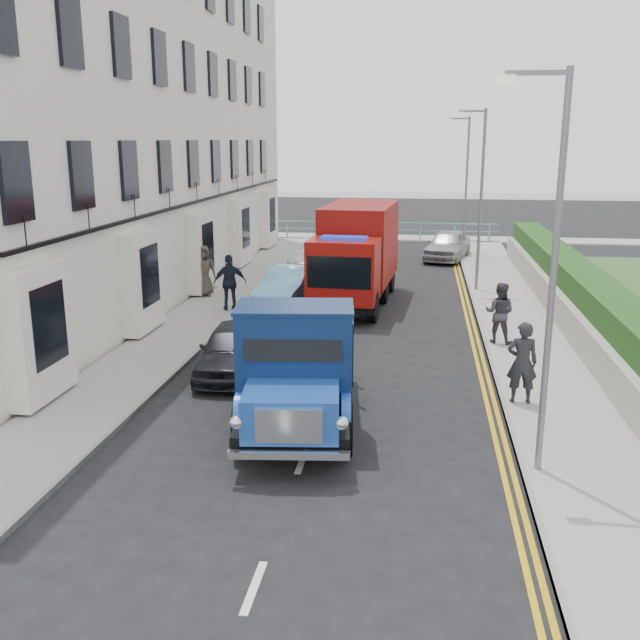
{
  "coord_description": "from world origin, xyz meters",
  "views": [
    {
      "loc": [
        2.08,
        -14.22,
        5.88
      ],
      "look_at": [
        -0.41,
        3.22,
        1.4
      ],
      "focal_mm": 40.0,
      "sensor_mm": 36.0,
      "label": 1
    }
  ],
  "objects_px": {
    "lamp_mid": "(478,190)",
    "pedestrian_east_near": "(522,362)",
    "parked_car_front": "(234,349)",
    "bedford_lorry": "(296,376)",
    "red_lorry": "(357,252)",
    "lamp_near": "(547,255)",
    "lamp_far": "(464,177)"
  },
  "relations": [
    {
      "from": "lamp_mid",
      "to": "pedestrian_east_near",
      "type": "distance_m",
      "value": 12.94
    },
    {
      "from": "parked_car_front",
      "to": "bedford_lorry",
      "type": "bearing_deg",
      "value": -61.18
    },
    {
      "from": "lamp_mid",
      "to": "parked_car_front",
      "type": "distance_m",
      "value": 13.49
    },
    {
      "from": "bedford_lorry",
      "to": "pedestrian_east_near",
      "type": "xyz_separation_m",
      "value": [
        4.73,
        2.2,
        -0.19
      ]
    },
    {
      "from": "red_lorry",
      "to": "lamp_near",
      "type": "bearing_deg",
      "value": -68.0
    },
    {
      "from": "lamp_mid",
      "to": "red_lorry",
      "type": "height_order",
      "value": "lamp_mid"
    },
    {
      "from": "parked_car_front",
      "to": "pedestrian_east_near",
      "type": "relative_size",
      "value": 2.05
    },
    {
      "from": "lamp_near",
      "to": "parked_car_front",
      "type": "relative_size",
      "value": 1.82
    },
    {
      "from": "bedford_lorry",
      "to": "lamp_far",
      "type": "bearing_deg",
      "value": 72.85
    },
    {
      "from": "lamp_near",
      "to": "bedford_lorry",
      "type": "xyz_separation_m",
      "value": [
        -4.51,
        1.2,
        -2.75
      ]
    },
    {
      "from": "lamp_mid",
      "to": "pedestrian_east_near",
      "type": "bearing_deg",
      "value": -88.99
    },
    {
      "from": "lamp_mid",
      "to": "parked_car_front",
      "type": "bearing_deg",
      "value": -121.23
    },
    {
      "from": "lamp_mid",
      "to": "lamp_far",
      "type": "height_order",
      "value": "same"
    },
    {
      "from": "lamp_mid",
      "to": "parked_car_front",
      "type": "xyz_separation_m",
      "value": [
        -6.78,
        -11.18,
        -3.34
      ]
    },
    {
      "from": "lamp_near",
      "to": "red_lorry",
      "type": "distance_m",
      "value": 14.29
    },
    {
      "from": "lamp_near",
      "to": "red_lorry",
      "type": "relative_size",
      "value": 1.01
    },
    {
      "from": "lamp_far",
      "to": "red_lorry",
      "type": "relative_size",
      "value": 1.01
    },
    {
      "from": "lamp_near",
      "to": "lamp_far",
      "type": "xyz_separation_m",
      "value": [
        0.0,
        26.0,
        0.0
      ]
    },
    {
      "from": "lamp_near",
      "to": "parked_car_front",
      "type": "bearing_deg",
      "value": 144.56
    },
    {
      "from": "lamp_far",
      "to": "parked_car_front",
      "type": "height_order",
      "value": "lamp_far"
    },
    {
      "from": "red_lorry",
      "to": "pedestrian_east_near",
      "type": "xyz_separation_m",
      "value": [
        4.63,
        -10.03,
        -0.84
      ]
    },
    {
      "from": "red_lorry",
      "to": "lamp_mid",
      "type": "bearing_deg",
      "value": 34.12
    },
    {
      "from": "bedford_lorry",
      "to": "pedestrian_east_near",
      "type": "bearing_deg",
      "value": 18.08
    },
    {
      "from": "lamp_mid",
      "to": "parked_car_front",
      "type": "relative_size",
      "value": 1.82
    },
    {
      "from": "parked_car_front",
      "to": "lamp_mid",
      "type": "bearing_deg",
      "value": 55.56
    },
    {
      "from": "red_lorry",
      "to": "parked_car_front",
      "type": "xyz_separation_m",
      "value": [
        -2.37,
        -8.6,
        -1.24
      ]
    },
    {
      "from": "parked_car_front",
      "to": "pedestrian_east_near",
      "type": "xyz_separation_m",
      "value": [
        7.0,
        -1.42,
        0.4
      ]
    },
    {
      "from": "lamp_mid",
      "to": "red_lorry",
      "type": "xyz_separation_m",
      "value": [
        -4.41,
        -2.57,
        -2.1
      ]
    },
    {
      "from": "lamp_mid",
      "to": "bedford_lorry",
      "type": "xyz_separation_m",
      "value": [
        -4.51,
        -14.8,
        -2.75
      ]
    },
    {
      "from": "lamp_near",
      "to": "pedestrian_east_near",
      "type": "bearing_deg",
      "value": 86.25
    },
    {
      "from": "lamp_near",
      "to": "bedford_lorry",
      "type": "distance_m",
      "value": 5.42
    },
    {
      "from": "pedestrian_east_near",
      "to": "lamp_near",
      "type": "bearing_deg",
      "value": 84.76
    }
  ]
}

